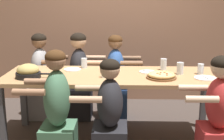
% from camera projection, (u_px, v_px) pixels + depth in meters
% --- Properties ---
extents(ground_plane, '(18.00, 18.00, 0.00)m').
position_uv_depth(ground_plane, '(112.00, 138.00, 3.64)').
color(ground_plane, '#423833').
rests_on(ground_plane, ground).
extents(dining_table, '(2.38, 0.85, 0.77)m').
position_uv_depth(dining_table, '(112.00, 81.00, 3.48)').
color(dining_table, tan).
rests_on(dining_table, ground).
extents(pizza_board_main, '(0.32, 0.32, 0.05)m').
position_uv_depth(pizza_board_main, '(161.00, 76.00, 3.30)').
color(pizza_board_main, brown).
rests_on(pizza_board_main, dining_table).
extents(skillet_bowl, '(0.38, 0.26, 0.15)m').
position_uv_depth(skillet_bowl, '(28.00, 72.00, 3.31)').
color(skillet_bowl, black).
rests_on(skillet_bowl, dining_table).
extents(empty_plate_a, '(0.23, 0.23, 0.02)m').
position_uv_depth(empty_plate_a, '(205.00, 78.00, 3.28)').
color(empty_plate_a, white).
rests_on(empty_plate_a, dining_table).
extents(empty_plate_b, '(0.19, 0.19, 0.02)m').
position_uv_depth(empty_plate_b, '(148.00, 72.00, 3.55)').
color(empty_plate_b, white).
rests_on(empty_plate_b, dining_table).
extents(empty_plate_c, '(0.18, 0.18, 0.02)m').
position_uv_depth(empty_plate_c, '(112.00, 70.00, 3.62)').
color(empty_plate_c, white).
rests_on(empty_plate_c, dining_table).
extents(empty_plate_d, '(0.20, 0.20, 0.02)m').
position_uv_depth(empty_plate_d, '(72.00, 69.00, 3.67)').
color(empty_plate_d, white).
rests_on(empty_plate_d, dining_table).
extents(cocktail_glass_blue, '(0.07, 0.07, 0.12)m').
position_uv_depth(cocktail_glass_blue, '(58.00, 66.00, 3.71)').
color(cocktail_glass_blue, silver).
rests_on(cocktail_glass_blue, dining_table).
extents(drinking_glass_a, '(0.07, 0.07, 0.10)m').
position_uv_depth(drinking_glass_a, '(104.00, 73.00, 3.32)').
color(drinking_glass_a, silver).
rests_on(drinking_glass_a, dining_table).
extents(drinking_glass_b, '(0.07, 0.07, 0.12)m').
position_uv_depth(drinking_glass_b, '(201.00, 69.00, 3.46)').
color(drinking_glass_b, silver).
rests_on(drinking_glass_b, dining_table).
extents(drinking_glass_c, '(0.07, 0.07, 0.14)m').
position_uv_depth(drinking_glass_c, '(163.00, 65.00, 3.66)').
color(drinking_glass_c, silver).
rests_on(drinking_glass_c, dining_table).
extents(drinking_glass_d, '(0.07, 0.07, 0.12)m').
position_uv_depth(drinking_glass_d, '(84.00, 64.00, 3.76)').
color(drinking_glass_d, silver).
rests_on(drinking_glass_d, dining_table).
extents(drinking_glass_e, '(0.08, 0.08, 0.13)m').
position_uv_depth(drinking_glass_e, '(180.00, 69.00, 3.46)').
color(drinking_glass_e, silver).
rests_on(drinking_glass_e, dining_table).
extents(diner_far_midleft, '(0.51, 0.40, 1.16)m').
position_uv_depth(diner_far_midleft, '(80.00, 79.00, 4.16)').
color(diner_far_midleft, '#232328').
rests_on(diner_far_midleft, ground).
extents(diner_near_right, '(0.51, 0.40, 1.11)m').
position_uv_depth(diner_near_right, '(218.00, 119.00, 2.86)').
color(diner_near_right, '#B22D2D').
rests_on(diner_near_right, ground).
extents(diner_far_center, '(0.51, 0.40, 1.13)m').
position_uv_depth(diner_far_center, '(116.00, 81.00, 4.15)').
color(diner_far_center, '#2D5193').
rests_on(diner_far_center, ground).
extents(diner_far_left, '(0.51, 0.40, 1.15)m').
position_uv_depth(diner_far_left, '(41.00, 80.00, 4.17)').
color(diner_far_left, '#99999E').
rests_on(diner_far_left, ground).
extents(diner_near_midleft, '(0.51, 0.40, 1.16)m').
position_uv_depth(diner_near_midleft, '(57.00, 116.00, 2.90)').
color(diner_near_midleft, '#477556').
rests_on(diner_near_midleft, ground).
extents(diner_near_center, '(0.51, 0.40, 1.08)m').
position_uv_depth(diner_near_center, '(110.00, 121.00, 2.90)').
color(diner_near_center, '#232328').
rests_on(diner_near_center, ground).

